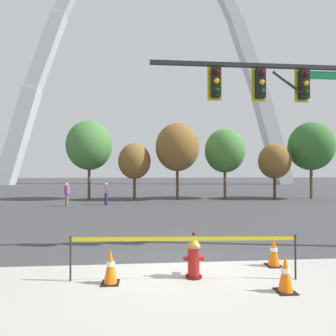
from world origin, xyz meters
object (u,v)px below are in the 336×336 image
monument_arch (150,61)px  pedestrian_standing_center (67,194)px  traffic_cone_by_hydrant (274,252)px  pedestrian_walking_left (106,194)px  traffic_cone_mid_sidewalk (110,267)px  traffic_signal_gantry (293,109)px  fire_hydrant (194,256)px  traffic_cone_curb_edge (285,274)px

monument_arch → pedestrian_standing_center: monument_arch is taller
traffic_cone_by_hydrant → pedestrian_standing_center: (-8.49, 13.16, 0.46)m
pedestrian_walking_left → pedestrian_standing_center: size_ratio=1.00×
traffic_cone_mid_sidewalk → traffic_signal_gantry: (5.30, 2.44, 3.91)m
traffic_cone_by_hydrant → pedestrian_standing_center: pedestrian_standing_center is taller
fire_hydrant → monument_arch: monument_arch is taller
fire_hydrant → traffic_signal_gantry: (3.52, 2.24, 3.80)m
traffic_cone_by_hydrant → traffic_cone_mid_sidewalk: (-3.87, -0.79, 0.00)m
traffic_cone_curb_edge → pedestrian_standing_center: size_ratio=0.46×
monument_arch → pedestrian_standing_center: size_ratio=35.32×
traffic_cone_mid_sidewalk → monument_arch: (1.65, 48.46, 23.49)m
traffic_cone_mid_sidewalk → monument_arch: 53.88m
traffic_cone_curb_edge → pedestrian_standing_center: pedestrian_standing_center is taller
fire_hydrant → monument_arch: (-0.13, 48.26, 23.38)m
traffic_cone_curb_edge → pedestrian_walking_left: pedestrian_walking_left is taller
traffic_cone_mid_sidewalk → pedestrian_walking_left: size_ratio=0.46×
monument_arch → pedestrian_walking_left: bearing=-96.2°
pedestrian_standing_center → traffic_signal_gantry: bearing=-49.2°
traffic_cone_mid_sidewalk → monument_arch: bearing=88.1°
traffic_cone_curb_edge → traffic_cone_by_hydrant: bearing=72.8°
traffic_cone_mid_sidewalk → pedestrian_walking_left: bearing=98.0°
traffic_cone_by_hydrant → monument_arch: 53.19m
fire_hydrant → traffic_cone_by_hydrant: 2.17m
pedestrian_walking_left → monument_arch: bearing=83.8°
traffic_signal_gantry → traffic_cone_curb_edge: bearing=-121.1°
traffic_cone_curb_edge → monument_arch: (-1.76, 49.15, 23.49)m
fire_hydrant → pedestrian_walking_left: (-3.82, 14.25, 0.35)m
fire_hydrant → traffic_cone_by_hydrant: fire_hydrant is taller
pedestrian_walking_left → fire_hydrant: bearing=-75.0°
traffic_cone_by_hydrant → traffic_cone_curb_edge: same height
fire_hydrant → traffic_cone_mid_sidewalk: fire_hydrant is taller
fire_hydrant → pedestrian_walking_left: pedestrian_walking_left is taller
monument_arch → pedestrian_standing_center: bearing=-100.3°
traffic_cone_mid_sidewalk → traffic_cone_curb_edge: same height
traffic_cone_mid_sidewalk → pedestrian_standing_center: pedestrian_standing_center is taller
traffic_cone_curb_edge → pedestrian_walking_left: bearing=109.8°
traffic_cone_curb_edge → traffic_signal_gantry: traffic_signal_gantry is taller
fire_hydrant → traffic_cone_mid_sidewalk: (-1.78, -0.20, -0.11)m
traffic_signal_gantry → monument_arch: 50.14m
traffic_signal_gantry → pedestrian_walking_left: 14.50m
traffic_cone_mid_sidewalk → traffic_cone_curb_edge: bearing=-11.5°
pedestrian_walking_left → pedestrian_standing_center: (-2.58, -0.50, 0.00)m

